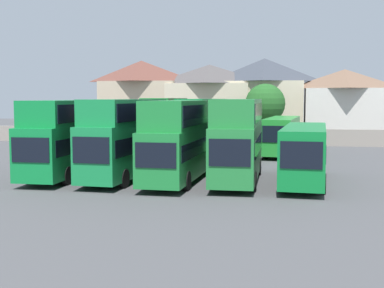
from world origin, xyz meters
The scene contains 16 objects.
ground centered at (0.00, 18.00, 0.00)m, with size 140.00×140.00×0.00m, color #4C4C4F.
depot_boundary_wall centered at (0.00, 25.71, 0.90)m, with size 56.00×0.50×1.80m, color gray.
bus_1 centered at (-7.59, 0.40, 2.81)m, with size 2.70×11.39×4.99m.
bus_2 centered at (-3.66, -0.31, 2.85)m, with size 3.01×10.33×5.06m.
bus_3 centered at (-0.09, -0.19, 2.81)m, with size 2.85×11.34×4.99m.
bus_4 centered at (3.46, -0.14, 2.85)m, with size 2.68×10.30×5.07m.
bus_5 centered at (7.46, -0.06, 1.97)m, with size 3.02×10.73×3.45m.
bus_6 centered at (-4.93, 15.81, 2.88)m, with size 3.00×11.32×5.13m.
bus_7 centered at (-1.47, 16.19, 2.84)m, with size 3.20×11.98×5.05m.
bus_8 centered at (1.92, 15.97, 2.77)m, with size 3.44×10.89×4.92m.
bus_9 centered at (5.88, 15.93, 1.93)m, with size 3.32×10.85×3.37m.
house_terrace_left centered at (-12.60, 34.49, 5.09)m, with size 10.31×6.90×9.99m.
house_terrace_centre centered at (-3.56, 34.23, 4.77)m, with size 10.82×6.63×9.36m.
house_terrace_right centered at (3.35, 34.56, 5.14)m, with size 10.07×6.74×10.07m.
house_terrace_far_right centered at (13.00, 33.77, 4.38)m, with size 9.76×7.46×8.59m.
tree_left_of_lot centered at (3.77, 28.21, 4.48)m, with size 4.55×4.55×6.78m.
Camera 1 is at (6.55, -32.10, 5.15)m, focal length 49.10 mm.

